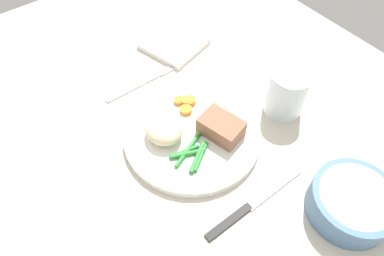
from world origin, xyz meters
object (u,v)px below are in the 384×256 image
(knife, at_px, (253,203))
(fork, at_px, (141,84))
(salad_bowl, at_px, (352,202))
(napkin, at_px, (174,43))
(water_glass, at_px, (286,95))
(dinner_plate, at_px, (192,134))
(meat_portion, at_px, (221,127))

(knife, bearing_deg, fork, 175.95)
(salad_bowl, height_order, napkin, salad_bowl)
(water_glass, relative_size, salad_bowl, 0.70)
(dinner_plate, distance_m, meat_portion, 0.06)
(dinner_plate, distance_m, knife, 0.17)
(meat_portion, xyz_separation_m, knife, (0.13, -0.04, -0.03))
(meat_portion, relative_size, fork, 0.46)
(dinner_plate, relative_size, fork, 1.52)
(knife, height_order, salad_bowl, salad_bowl)
(fork, height_order, napkin, napkin)
(meat_portion, distance_m, knife, 0.14)
(meat_portion, height_order, water_glass, water_glass)
(fork, bearing_deg, water_glass, 36.28)
(dinner_plate, xyz_separation_m, napkin, (-0.23, 0.13, -0.00))
(meat_portion, bearing_deg, dinner_plate, -130.60)
(fork, distance_m, salad_bowl, 0.45)
(knife, height_order, water_glass, water_glass)
(fork, relative_size, salad_bowl, 1.25)
(knife, relative_size, napkin, 1.67)
(water_glass, bearing_deg, dinner_plate, -106.40)
(fork, xyz_separation_m, knife, (0.34, -0.00, -0.00))
(dinner_plate, bearing_deg, meat_portion, 49.40)
(salad_bowl, bearing_deg, fork, -165.78)
(salad_bowl, bearing_deg, water_glass, 160.63)
(fork, bearing_deg, napkin, 111.90)
(fork, distance_m, napkin, 0.14)
(water_glass, bearing_deg, knife, -58.51)
(dinner_plate, bearing_deg, fork, -179.15)
(knife, height_order, napkin, napkin)
(fork, height_order, salad_bowl, salad_bowl)
(meat_portion, bearing_deg, water_glass, 82.13)
(knife, xyz_separation_m, napkin, (-0.40, 0.13, 0.00))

